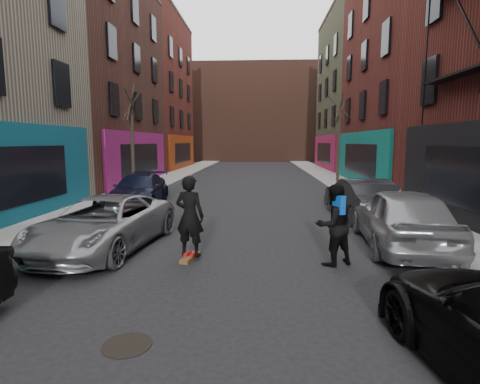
# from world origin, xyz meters

# --- Properties ---
(sidewalk_left) EXTENTS (2.50, 84.00, 0.13)m
(sidewalk_left) POSITION_xyz_m (-6.25, 30.00, 0.07)
(sidewalk_left) COLOR gray
(sidewalk_left) RESTS_ON ground
(sidewalk_right) EXTENTS (2.50, 84.00, 0.13)m
(sidewalk_right) POSITION_xyz_m (6.25, 30.00, 0.07)
(sidewalk_right) COLOR gray
(sidewalk_right) RESTS_ON ground
(building_far) EXTENTS (40.00, 10.00, 14.00)m
(building_far) POSITION_xyz_m (0.00, 56.00, 7.00)
(building_far) COLOR #47281E
(building_far) RESTS_ON ground
(tree_left_far) EXTENTS (2.00, 2.00, 6.50)m
(tree_left_far) POSITION_xyz_m (-6.20, 18.00, 3.38)
(tree_left_far) COLOR black
(tree_left_far) RESTS_ON sidewalk_left
(tree_right_far) EXTENTS (2.00, 2.00, 6.80)m
(tree_right_far) POSITION_xyz_m (6.20, 24.00, 3.53)
(tree_right_far) COLOR black
(tree_right_far) RESTS_ON sidewalk_right
(parked_left_far) EXTENTS (2.91, 5.30, 1.41)m
(parked_left_far) POSITION_xyz_m (-3.31, 7.22, 0.70)
(parked_left_far) COLOR gray
(parked_left_far) RESTS_ON ground
(parked_left_end) EXTENTS (2.26, 4.97, 1.41)m
(parked_left_end) POSITION_xyz_m (-4.60, 14.00, 0.71)
(parked_left_end) COLOR black
(parked_left_end) RESTS_ON ground
(parked_right_far) EXTENTS (2.43, 5.08, 1.67)m
(parked_right_far) POSITION_xyz_m (4.60, 7.77, 0.84)
(parked_right_far) COLOR gray
(parked_right_far) RESTS_ON ground
(parked_right_end) EXTENTS (1.95, 4.70, 1.51)m
(parked_right_end) POSITION_xyz_m (4.55, 11.64, 0.76)
(parked_right_end) COLOR black
(parked_right_end) RESTS_ON ground
(skateboard) EXTENTS (0.41, 0.83, 0.10)m
(skateboard) POSITION_xyz_m (-0.87, 6.44, 0.05)
(skateboard) COLOR brown
(skateboard) RESTS_ON ground
(skateboarder) EXTENTS (0.81, 0.64, 1.97)m
(skateboarder) POSITION_xyz_m (-0.87, 6.44, 1.08)
(skateboarder) COLOR black
(skateboarder) RESTS_ON skateboard
(pedestrian) EXTENTS (1.14, 1.05, 1.89)m
(pedestrian) POSITION_xyz_m (2.51, 6.25, 0.95)
(pedestrian) COLOR black
(pedestrian) RESTS_ON ground
(manhole) EXTENTS (0.77, 0.77, 0.01)m
(manhole) POSITION_xyz_m (-1.05, 2.55, 0.01)
(manhole) COLOR black
(manhole) RESTS_ON ground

